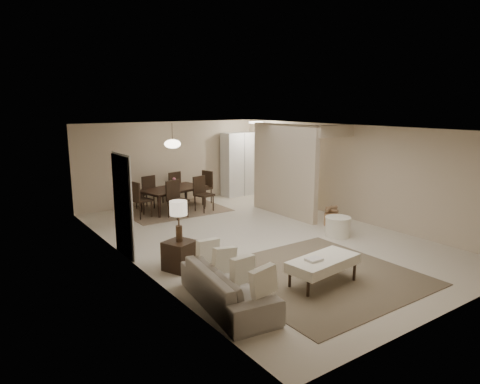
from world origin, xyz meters
TOP-DOWN VIEW (x-y plane):
  - floor at (0.00, 0.00)m, footprint 9.00×9.00m
  - ceiling at (0.00, 0.00)m, footprint 9.00×9.00m
  - back_wall at (0.00, 4.50)m, footprint 6.00×0.00m
  - left_wall at (-3.00, 0.00)m, footprint 0.00×9.00m
  - right_wall at (3.00, 0.00)m, footprint 0.00×9.00m
  - partition at (1.80, 1.25)m, footprint 0.15×2.50m
  - doorway at (-2.97, 0.60)m, footprint 0.04×0.90m
  - pantry_cabinet at (2.35, 4.15)m, footprint 1.20×0.55m
  - flush_light at (2.30, 3.20)m, footprint 0.44×0.44m
  - living_rug at (-0.51, -2.42)m, footprint 3.20×3.20m
  - sofa at (-2.45, -2.42)m, footprint 2.12×1.07m
  - ottoman_bench at (-0.71, -2.72)m, footprint 1.38×0.75m
  - side_table at (-2.40, -0.73)m, footprint 0.64×0.64m
  - table_lamp at (-2.40, -0.73)m, footprint 0.32×0.32m
  - round_pouf at (1.54, -1.00)m, footprint 0.59×0.59m
  - wicker_basket at (2.10, -0.26)m, footprint 0.41×0.41m
  - dining_rug at (-0.44, 3.46)m, footprint 2.80×2.10m
  - dining_table at (-0.44, 3.46)m, footprint 2.03×1.41m
  - dining_chairs at (-0.44, 3.46)m, footprint 2.73×2.21m
  - vase at (-0.44, 3.46)m, footprint 0.17×0.17m
  - yellow_mat at (2.60, 1.52)m, footprint 1.01×0.72m
  - pendant_light at (-0.44, 3.46)m, footprint 0.46×0.46m

SIDE VIEW (x-z plane):
  - floor at x=0.00m, z-range 0.00..0.00m
  - living_rug at x=-0.51m, z-range 0.00..0.01m
  - dining_rug at x=-0.44m, z-range 0.00..0.01m
  - yellow_mat at x=2.60m, z-range 0.00..0.01m
  - wicker_basket at x=2.10m, z-range 0.00..0.31m
  - round_pouf at x=1.54m, z-range 0.00..0.46m
  - side_table at x=-2.40m, z-range 0.00..0.54m
  - sofa at x=-2.45m, z-range 0.00..0.59m
  - dining_table at x=-0.44m, z-range 0.00..0.65m
  - ottoman_bench at x=-0.71m, z-range 0.14..0.61m
  - dining_chairs at x=-0.44m, z-range 0.00..1.00m
  - vase at x=-0.44m, z-range 0.65..0.82m
  - doorway at x=-2.97m, z-range 0.00..2.04m
  - pantry_cabinet at x=2.35m, z-range 0.00..2.10m
  - table_lamp at x=-2.40m, z-range 0.73..1.49m
  - back_wall at x=0.00m, z-range -1.75..4.25m
  - left_wall at x=-3.00m, z-range -3.25..5.75m
  - right_wall at x=3.00m, z-range -3.25..5.75m
  - partition at x=1.80m, z-range 0.00..2.50m
  - pendant_light at x=-0.44m, z-range 1.57..2.27m
  - flush_light at x=2.30m, z-range 2.44..2.48m
  - ceiling at x=0.00m, z-range 2.50..2.50m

